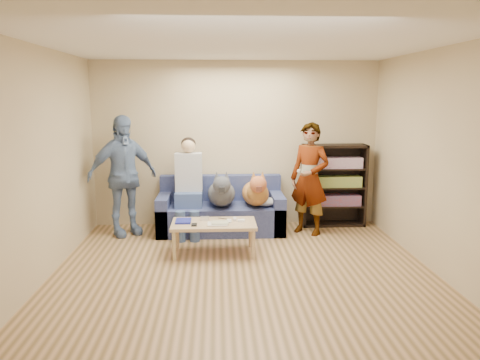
{
  "coord_description": "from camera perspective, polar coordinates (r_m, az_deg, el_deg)",
  "views": [
    {
      "loc": [
        -0.31,
        -4.91,
        2.05
      ],
      "look_at": [
        0.0,
        1.2,
        0.95
      ],
      "focal_mm": 35.0,
      "sensor_mm": 36.0,
      "label": 1
    }
  ],
  "objects": [
    {
      "name": "ground",
      "position": [
        5.33,
        0.66,
        -12.44
      ],
      "size": [
        5.0,
        5.0,
        0.0
      ],
      "primitive_type": "plane",
      "color": "brown",
      "rests_on": "ground"
    },
    {
      "name": "ceiling",
      "position": [
        4.95,
        0.73,
        16.59
      ],
      "size": [
        5.0,
        5.0,
        0.0
      ],
      "primitive_type": "plane",
      "rotation": [
        3.14,
        0.0,
        0.0
      ],
      "color": "white",
      "rests_on": "ground"
    },
    {
      "name": "wall_back",
      "position": [
        7.45,
        -0.5,
        4.42
      ],
      "size": [
        4.5,
        0.0,
        4.5
      ],
      "primitive_type": "plane",
      "rotation": [
        1.57,
        0.0,
        0.0
      ],
      "color": "tan",
      "rests_on": "ground"
    },
    {
      "name": "wall_front",
      "position": [
        2.54,
        4.21,
        -6.98
      ],
      "size": [
        4.5,
        0.0,
        4.5
      ],
      "primitive_type": "plane",
      "rotation": [
        -1.57,
        0.0,
        0.0
      ],
      "color": "tan",
      "rests_on": "ground"
    },
    {
      "name": "wall_left",
      "position": [
        5.33,
        -24.23,
        1.21
      ],
      "size": [
        0.0,
        5.0,
        5.0
      ],
      "primitive_type": "plane",
      "rotation": [
        1.57,
        0.0,
        1.57
      ],
      "color": "tan",
      "rests_on": "ground"
    },
    {
      "name": "wall_right",
      "position": [
        5.58,
        24.42,
        1.57
      ],
      "size": [
        0.0,
        5.0,
        5.0
      ],
      "primitive_type": "plane",
      "rotation": [
        1.57,
        0.0,
        -1.57
      ],
      "color": "tan",
      "rests_on": "ground"
    },
    {
      "name": "blanket",
      "position": [
        7.03,
        3.1,
        -2.65
      ],
      "size": [
        0.36,
        0.3,
        0.12
      ],
      "primitive_type": "ellipsoid",
      "color": "#B0B0B5",
      "rests_on": "sofa"
    },
    {
      "name": "person_standing_right",
      "position": [
        7.03,
        8.48,
        0.15
      ],
      "size": [
        0.73,
        0.69,
        1.67
      ],
      "primitive_type": "imported",
      "rotation": [
        0.0,
        0.0,
        -0.68
      ],
      "color": "gray",
      "rests_on": "ground"
    },
    {
      "name": "person_standing_left",
      "position": [
        7.1,
        -14.12,
        0.5
      ],
      "size": [
        1.12,
        0.93,
        1.79
      ],
      "primitive_type": "imported",
      "rotation": [
        0.0,
        0.0,
        0.56
      ],
      "color": "#738FB8",
      "rests_on": "ground"
    },
    {
      "name": "held_controller",
      "position": [
        6.78,
        7.19,
        1.13
      ],
      "size": [
        0.07,
        0.12,
        0.03
      ],
      "primitive_type": "cube",
      "rotation": [
        0.0,
        0.0,
        -0.33
      ],
      "color": "silver",
      "rests_on": "person_standing_right"
    },
    {
      "name": "notebook_blue",
      "position": [
        6.21,
        -6.92,
        -4.98
      ],
      "size": [
        0.2,
        0.26,
        0.03
      ],
      "primitive_type": "cube",
      "color": "navy",
      "rests_on": "coffee_table"
    },
    {
      "name": "papers",
      "position": [
        6.05,
        -2.75,
        -5.37
      ],
      "size": [
        0.26,
        0.2,
        0.02
      ],
      "primitive_type": "cube",
      "color": "beige",
      "rests_on": "coffee_table"
    },
    {
      "name": "magazine",
      "position": [
        6.06,
        -2.46,
        -5.19
      ],
      "size": [
        0.22,
        0.17,
        0.01
      ],
      "primitive_type": "cube",
      "color": "#B3B18F",
      "rests_on": "coffee_table"
    },
    {
      "name": "camera_silver",
      "position": [
        6.26,
        -4.31,
        -4.69
      ],
      "size": [
        0.11,
        0.06,
        0.05
      ],
      "primitive_type": "cube",
      "color": "silver",
      "rests_on": "coffee_table"
    },
    {
      "name": "controller_a",
      "position": [
        6.24,
        -0.63,
        -4.79
      ],
      "size": [
        0.04,
        0.13,
        0.03
      ],
      "primitive_type": "cube",
      "color": "silver",
      "rests_on": "coffee_table"
    },
    {
      "name": "controller_b",
      "position": [
        6.17,
        0.14,
        -4.97
      ],
      "size": [
        0.09,
        0.06,
        0.03
      ],
      "primitive_type": "cube",
      "color": "white",
      "rests_on": "coffee_table"
    },
    {
      "name": "headphone_cup_a",
      "position": [
        6.13,
        -1.34,
        -5.13
      ],
      "size": [
        0.07,
        0.07,
        0.02
      ],
      "primitive_type": "cylinder",
      "color": "silver",
      "rests_on": "coffee_table"
    },
    {
      "name": "headphone_cup_b",
      "position": [
        6.2,
        -1.36,
        -4.94
      ],
      "size": [
        0.07,
        0.07,
        0.02
      ],
      "primitive_type": "cylinder",
      "color": "white",
      "rests_on": "coffee_table"
    },
    {
      "name": "pen_orange",
      "position": [
        5.99,
        -3.42,
        -5.56
      ],
      "size": [
        0.13,
        0.06,
        0.01
      ],
      "primitive_type": "cylinder",
      "rotation": [
        0.0,
        1.57,
        0.35
      ],
      "color": "#C2751B",
      "rests_on": "coffee_table"
    },
    {
      "name": "pen_black",
      "position": [
        6.32,
        -2.12,
        -4.71
      ],
      "size": [
        0.13,
        0.08,
        0.01
      ],
      "primitive_type": "cylinder",
      "rotation": [
        0.0,
        1.57,
        -0.52
      ],
      "color": "black",
      "rests_on": "coffee_table"
    },
    {
      "name": "wallet",
      "position": [
        6.04,
        -5.61,
        -5.44
      ],
      "size": [
        0.07,
        0.12,
        0.02
      ],
      "primitive_type": "cube",
      "color": "black",
      "rests_on": "coffee_table"
    },
    {
      "name": "sofa",
      "position": [
        7.22,
        -2.34,
        -3.99
      ],
      "size": [
        1.9,
        0.85,
        0.82
      ],
      "color": "#515B93",
      "rests_on": "ground"
    },
    {
      "name": "person_seated",
      "position": [
        7.01,
        -6.29,
        -0.37
      ],
      "size": [
        0.4,
        0.73,
        1.47
      ],
      "color": "#435393",
      "rests_on": "sofa"
    },
    {
      "name": "dog_gray",
      "position": [
        6.96,
        -2.27,
        -1.53
      ],
      "size": [
        0.41,
        1.25,
        0.6
      ],
      "color": "#4B4F55",
      "rests_on": "sofa"
    },
    {
      "name": "dog_tan",
      "position": [
        7.0,
        1.96,
        -1.49
      ],
      "size": [
        0.4,
        1.16,
        0.58
      ],
      "color": "#C3713B",
      "rests_on": "sofa"
    },
    {
      "name": "coffee_table",
      "position": [
        6.16,
        -3.21,
        -5.61
      ],
      "size": [
        1.1,
        0.6,
        0.42
      ],
      "color": "tan",
      "rests_on": "ground"
    },
    {
      "name": "bookshelf",
      "position": [
        7.59,
        11.33,
        -0.4
      ],
      "size": [
        1.0,
        0.34,
        1.3
      ],
      "color": "black",
      "rests_on": "ground"
    }
  ]
}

